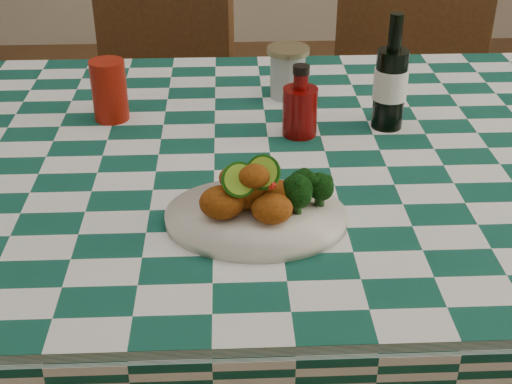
{
  "coord_description": "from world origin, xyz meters",
  "views": [
    {
      "loc": [
        -0.08,
        -1.17,
        1.39
      ],
      "look_at": [
        -0.04,
        -0.24,
        0.84
      ],
      "focal_mm": 50.0,
      "sensor_mm": 36.0,
      "label": 1
    }
  ],
  "objects_px": {
    "wooden_chair_right": "(393,118)",
    "wooden_chair_left": "(139,133)",
    "dining_table": "(268,317)",
    "mason_jar": "(288,72)",
    "beer_bottle": "(392,72)",
    "plate": "(256,218)",
    "ketchup_bottle": "(300,101)",
    "red_tumbler": "(109,90)",
    "fried_chicken_pile": "(254,189)"
  },
  "relations": [
    {
      "from": "mason_jar",
      "to": "beer_bottle",
      "type": "xyz_separation_m",
      "value": [
        0.18,
        -0.16,
        0.06
      ]
    },
    {
      "from": "plate",
      "to": "mason_jar",
      "type": "bearing_deg",
      "value": 79.85
    },
    {
      "from": "red_tumbler",
      "to": "wooden_chair_right",
      "type": "bearing_deg",
      "value": 38.56
    },
    {
      "from": "mason_jar",
      "to": "ketchup_bottle",
      "type": "bearing_deg",
      "value": -87.71
    },
    {
      "from": "fried_chicken_pile",
      "to": "wooden_chair_left",
      "type": "distance_m",
      "value": 1.08
    },
    {
      "from": "beer_bottle",
      "to": "wooden_chair_right",
      "type": "height_order",
      "value": "wooden_chair_right"
    },
    {
      "from": "mason_jar",
      "to": "wooden_chair_right",
      "type": "distance_m",
      "value": 0.68
    },
    {
      "from": "fried_chicken_pile",
      "to": "wooden_chair_right",
      "type": "height_order",
      "value": "wooden_chair_right"
    },
    {
      "from": "plate",
      "to": "ketchup_bottle",
      "type": "relative_size",
      "value": 2.03
    },
    {
      "from": "plate",
      "to": "wooden_chair_left",
      "type": "relative_size",
      "value": 0.29
    },
    {
      "from": "beer_bottle",
      "to": "plate",
      "type": "bearing_deg",
      "value": -128.77
    },
    {
      "from": "ketchup_bottle",
      "to": "wooden_chair_left",
      "type": "bearing_deg",
      "value": 121.12
    },
    {
      "from": "fried_chicken_pile",
      "to": "red_tumbler",
      "type": "height_order",
      "value": "red_tumbler"
    },
    {
      "from": "ketchup_bottle",
      "to": "wooden_chair_right",
      "type": "height_order",
      "value": "wooden_chair_right"
    },
    {
      "from": "dining_table",
      "to": "ketchup_bottle",
      "type": "relative_size",
      "value": 11.89
    },
    {
      "from": "dining_table",
      "to": "wooden_chair_right",
      "type": "relative_size",
      "value": 1.62
    },
    {
      "from": "dining_table",
      "to": "fried_chicken_pile",
      "type": "bearing_deg",
      "value": -99.43
    },
    {
      "from": "wooden_chair_right",
      "to": "wooden_chair_left",
      "type": "bearing_deg",
      "value": -156.87
    },
    {
      "from": "plate",
      "to": "mason_jar",
      "type": "xyz_separation_m",
      "value": [
        0.09,
        0.5,
        0.05
      ]
    },
    {
      "from": "dining_table",
      "to": "plate",
      "type": "height_order",
      "value": "plate"
    },
    {
      "from": "red_tumbler",
      "to": "beer_bottle",
      "type": "xyz_separation_m",
      "value": [
        0.55,
        -0.06,
        0.05
      ]
    },
    {
      "from": "beer_bottle",
      "to": "wooden_chair_left",
      "type": "bearing_deg",
      "value": 132.25
    },
    {
      "from": "fried_chicken_pile",
      "to": "wooden_chair_left",
      "type": "height_order",
      "value": "wooden_chair_left"
    },
    {
      "from": "fried_chicken_pile",
      "to": "dining_table",
      "type": "bearing_deg",
      "value": 80.57
    },
    {
      "from": "ketchup_bottle",
      "to": "beer_bottle",
      "type": "distance_m",
      "value": 0.18
    },
    {
      "from": "ketchup_bottle",
      "to": "wooden_chair_right",
      "type": "distance_m",
      "value": 0.83
    },
    {
      "from": "plate",
      "to": "mason_jar",
      "type": "relative_size",
      "value": 2.58
    },
    {
      "from": "dining_table",
      "to": "wooden_chair_right",
      "type": "xyz_separation_m",
      "value": [
        0.41,
        0.74,
        0.12
      ]
    },
    {
      "from": "plate",
      "to": "wooden_chair_left",
      "type": "distance_m",
      "value": 1.07
    },
    {
      "from": "plate",
      "to": "fried_chicken_pile",
      "type": "bearing_deg",
      "value": 180.0
    },
    {
      "from": "mason_jar",
      "to": "wooden_chair_right",
      "type": "height_order",
      "value": "wooden_chair_right"
    },
    {
      "from": "wooden_chair_left",
      "to": "red_tumbler",
      "type": "bearing_deg",
      "value": -65.64
    },
    {
      "from": "beer_bottle",
      "to": "wooden_chair_left",
      "type": "relative_size",
      "value": 0.24
    },
    {
      "from": "ketchup_bottle",
      "to": "mason_jar",
      "type": "bearing_deg",
      "value": 92.29
    },
    {
      "from": "beer_bottle",
      "to": "wooden_chair_left",
      "type": "height_order",
      "value": "beer_bottle"
    },
    {
      "from": "plate",
      "to": "fried_chicken_pile",
      "type": "distance_m",
      "value": 0.05
    },
    {
      "from": "plate",
      "to": "wooden_chair_left",
      "type": "xyz_separation_m",
      "value": [
        -0.3,
        0.97,
        -0.31
      ]
    },
    {
      "from": "ketchup_bottle",
      "to": "beer_bottle",
      "type": "bearing_deg",
      "value": 8.89
    },
    {
      "from": "fried_chicken_pile",
      "to": "beer_bottle",
      "type": "height_order",
      "value": "beer_bottle"
    },
    {
      "from": "dining_table",
      "to": "ketchup_bottle",
      "type": "distance_m",
      "value": 0.47
    },
    {
      "from": "red_tumbler",
      "to": "wooden_chair_left",
      "type": "relative_size",
      "value": 0.13
    },
    {
      "from": "dining_table",
      "to": "fried_chicken_pile",
      "type": "xyz_separation_m",
      "value": [
        -0.04,
        -0.24,
        0.45
      ]
    },
    {
      "from": "beer_bottle",
      "to": "wooden_chair_right",
      "type": "distance_m",
      "value": 0.77
    },
    {
      "from": "dining_table",
      "to": "mason_jar",
      "type": "relative_size",
      "value": 15.13
    },
    {
      "from": "mason_jar",
      "to": "dining_table",
      "type": "bearing_deg",
      "value": -101.52
    },
    {
      "from": "fried_chicken_pile",
      "to": "wooden_chair_right",
      "type": "relative_size",
      "value": 0.13
    },
    {
      "from": "ketchup_bottle",
      "to": "mason_jar",
      "type": "xyz_separation_m",
      "value": [
        -0.01,
        0.19,
        -0.01
      ]
    },
    {
      "from": "plate",
      "to": "beer_bottle",
      "type": "distance_m",
      "value": 0.45
    },
    {
      "from": "dining_table",
      "to": "fried_chicken_pile",
      "type": "height_order",
      "value": "fried_chicken_pile"
    },
    {
      "from": "red_tumbler",
      "to": "mason_jar",
      "type": "distance_m",
      "value": 0.38
    }
  ]
}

